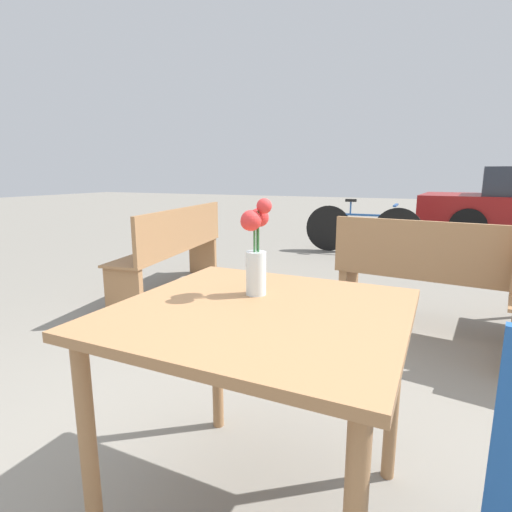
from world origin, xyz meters
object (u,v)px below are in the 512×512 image
(flower_vase, at_px, (255,248))
(bicycle, at_px, (362,229))
(bench_near, at_px, (443,276))
(table_front, at_px, (260,339))
(bench_far, at_px, (177,246))

(flower_vase, xyz_separation_m, bicycle, (-0.40, 4.83, -0.55))
(bench_near, bearing_deg, bicycle, 109.18)
(bench_near, xyz_separation_m, bicycle, (-1.05, 3.01, -0.09))
(table_front, bearing_deg, bench_far, 130.45)
(bicycle, bearing_deg, bench_far, -115.28)
(bench_far, bearing_deg, bicycle, 64.72)
(flower_vase, relative_size, bench_near, 0.21)
(table_front, xyz_separation_m, bench_far, (-1.81, 2.12, -0.18))
(table_front, xyz_separation_m, bench_near, (0.58, 1.94, -0.19))
(bench_far, distance_m, bicycle, 3.13)
(bicycle, bearing_deg, table_front, -84.57)
(table_front, relative_size, flower_vase, 2.71)
(bench_near, distance_m, bicycle, 3.19)
(flower_vase, xyz_separation_m, bench_near, (0.65, 1.81, -0.46))
(flower_vase, height_order, bench_far, flower_vase)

